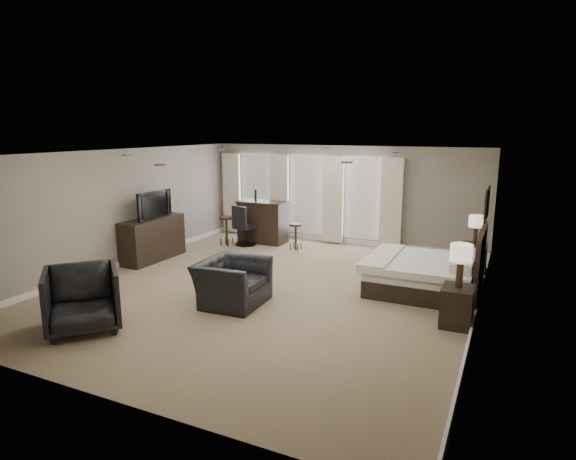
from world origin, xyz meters
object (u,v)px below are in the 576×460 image
at_px(desk_chair, 245,225).
at_px(nightstand_near, 457,306).
at_px(lamp_far, 476,230).
at_px(tv, 151,215).
at_px(dresser, 153,239).
at_px(bar_counter, 263,222).
at_px(lamp_near, 460,266).
at_px(bed, 418,258).
at_px(bar_stool_right, 296,237).
at_px(armchair_far, 82,296).
at_px(bar_stool_left, 227,231).
at_px(nightstand_far, 473,260).
at_px(armchair_near, 232,275).

bearing_deg(desk_chair, nightstand_near, 162.90).
xyz_separation_m(lamp_far, tv, (-6.92, -1.88, 0.09)).
relative_size(dresser, bar_counter, 1.32).
distance_m(lamp_near, tv, 7.00).
bearing_deg(bed, bar_stool_right, 151.22).
bearing_deg(armchair_far, lamp_near, -20.87).
relative_size(dresser, bar_stool_left, 2.23).
bearing_deg(tv, bar_counter, -29.21).
xyz_separation_m(nightstand_near, lamp_far, (0.00, 2.90, 0.67)).
relative_size(lamp_near, armchair_far, 0.64).
relative_size(nightstand_far, desk_chair, 0.63).
distance_m(lamp_near, lamp_far, 2.90).
height_order(nightstand_near, desk_chair, desk_chair).
height_order(tv, desk_chair, tv).
bearing_deg(desk_chair, bed, 172.23).
bearing_deg(nightstand_far, armchair_near, -135.98).
bearing_deg(bar_counter, armchair_near, -68.33).
bearing_deg(bar_counter, nightstand_far, -8.32).
height_order(lamp_near, lamp_far, lamp_near).
relative_size(lamp_far, tv, 0.56).
bearing_deg(lamp_near, armchair_far, -153.16).
height_order(nightstand_near, bar_counter, bar_counter).
height_order(bed, bar_counter, bed).
xyz_separation_m(lamp_near, desk_chair, (-5.68, 3.20, -0.44)).
relative_size(bed, lamp_far, 3.24).
height_order(lamp_near, bar_stool_right, lamp_near).
bearing_deg(bar_stool_left, tv, -112.63).
distance_m(lamp_far, armchair_far, 7.56).
bearing_deg(bar_stool_right, desk_chair, -175.53).
distance_m(lamp_near, bar_counter, 6.58).
height_order(tv, armchair_far, tv).
height_order(lamp_near, bar_stool_left, lamp_near).
distance_m(lamp_near, bar_stool_right, 5.44).
relative_size(lamp_far, bar_counter, 0.47).
height_order(bar_stool_right, desk_chair, desk_chair).
bearing_deg(tv, desk_chair, -29.68).
distance_m(bed, nightstand_far, 1.73).
bearing_deg(bed, armchair_far, -136.44).
bearing_deg(lamp_near, bar_stool_left, 154.21).
bearing_deg(desk_chair, bar_stool_right, -163.27).
bearing_deg(lamp_far, desk_chair, 177.01).
height_order(dresser, tv, tv).
distance_m(bed, bar_counter, 5.06).
distance_m(bar_stool_left, desk_chair, 0.52).
height_order(bed, tv, bed).
height_order(armchair_near, bar_stool_right, armchair_near).
relative_size(nightstand_near, armchair_near, 0.52).
distance_m(dresser, bar_stool_right, 3.50).
bearing_deg(tv, bar_stool_right, -49.25).
height_order(nightstand_far, armchair_near, armchair_near).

